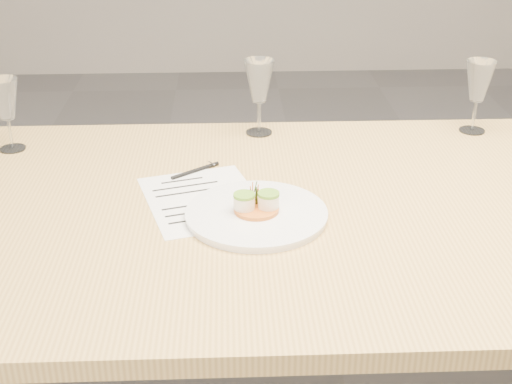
{
  "coord_description": "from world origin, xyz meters",
  "views": [
    {
      "loc": [
        -0.33,
        -1.36,
        1.45
      ],
      "look_at": [
        -0.28,
        -0.04,
        0.8
      ],
      "focal_mm": 50.0,
      "sensor_mm": 36.0,
      "label": 1
    }
  ],
  "objects_px": {
    "dining_table": "(381,230)",
    "ballpoint_pen": "(196,170)",
    "dinner_plate": "(257,213)",
    "recipe_sheet": "(203,199)",
    "wine_glass_1": "(259,83)",
    "wine_glass_2": "(479,83)",
    "wine_glass_0": "(5,101)"
  },
  "relations": [
    {
      "from": "dinner_plate",
      "to": "wine_glass_0",
      "type": "bearing_deg",
      "value": 146.9
    },
    {
      "from": "wine_glass_0",
      "to": "wine_glass_2",
      "type": "xyz_separation_m",
      "value": [
        1.2,
        0.08,
        0.01
      ]
    },
    {
      "from": "dinner_plate",
      "to": "wine_glass_0",
      "type": "distance_m",
      "value": 0.73
    },
    {
      "from": "dining_table",
      "to": "recipe_sheet",
      "type": "height_order",
      "value": "recipe_sheet"
    },
    {
      "from": "dinner_plate",
      "to": "recipe_sheet",
      "type": "distance_m",
      "value": 0.14
    },
    {
      "from": "dinner_plate",
      "to": "dining_table",
      "type": "bearing_deg",
      "value": 11.69
    },
    {
      "from": "dining_table",
      "to": "recipe_sheet",
      "type": "relative_size",
      "value": 6.74
    },
    {
      "from": "dining_table",
      "to": "ballpoint_pen",
      "type": "xyz_separation_m",
      "value": [
        -0.41,
        0.18,
        0.07
      ]
    },
    {
      "from": "recipe_sheet",
      "to": "wine_glass_0",
      "type": "height_order",
      "value": "wine_glass_0"
    },
    {
      "from": "wine_glass_0",
      "to": "ballpoint_pen",
      "type": "bearing_deg",
      "value": -18.88
    },
    {
      "from": "wine_glass_0",
      "to": "wine_glass_2",
      "type": "bearing_deg",
      "value": 3.59
    },
    {
      "from": "wine_glass_0",
      "to": "wine_glass_1",
      "type": "bearing_deg",
      "value": 7.74
    },
    {
      "from": "wine_glass_0",
      "to": "wine_glass_1",
      "type": "height_order",
      "value": "wine_glass_1"
    },
    {
      "from": "ballpoint_pen",
      "to": "wine_glass_2",
      "type": "distance_m",
      "value": 0.78
    },
    {
      "from": "recipe_sheet",
      "to": "wine_glass_1",
      "type": "xyz_separation_m",
      "value": [
        0.14,
        0.39,
        0.14
      ]
    },
    {
      "from": "dining_table",
      "to": "dinner_plate",
      "type": "relative_size",
      "value": 8.12
    },
    {
      "from": "dining_table",
      "to": "wine_glass_1",
      "type": "height_order",
      "value": "wine_glass_1"
    },
    {
      "from": "ballpoint_pen",
      "to": "dinner_plate",
      "type": "bearing_deg",
      "value": -97.54
    },
    {
      "from": "wine_glass_2",
      "to": "dinner_plate",
      "type": "bearing_deg",
      "value": -142.09
    },
    {
      "from": "dining_table",
      "to": "recipe_sheet",
      "type": "bearing_deg",
      "value": 175.45
    },
    {
      "from": "dining_table",
      "to": "ballpoint_pen",
      "type": "height_order",
      "value": "ballpoint_pen"
    },
    {
      "from": "ballpoint_pen",
      "to": "wine_glass_0",
      "type": "distance_m",
      "value": 0.51
    },
    {
      "from": "recipe_sheet",
      "to": "wine_glass_2",
      "type": "bearing_deg",
      "value": 11.49
    },
    {
      "from": "recipe_sheet",
      "to": "dinner_plate",
      "type": "bearing_deg",
      "value": -54.52
    },
    {
      "from": "ballpoint_pen",
      "to": "recipe_sheet",
      "type": "bearing_deg",
      "value": -119.22
    },
    {
      "from": "recipe_sheet",
      "to": "wine_glass_1",
      "type": "bearing_deg",
      "value": 53.74
    },
    {
      "from": "dining_table",
      "to": "wine_glass_1",
      "type": "relative_size",
      "value": 12.02
    },
    {
      "from": "dining_table",
      "to": "wine_glass_0",
      "type": "height_order",
      "value": "wine_glass_0"
    },
    {
      "from": "recipe_sheet",
      "to": "ballpoint_pen",
      "type": "bearing_deg",
      "value": 81.8
    },
    {
      "from": "dining_table",
      "to": "wine_glass_0",
      "type": "xyz_separation_m",
      "value": [
        -0.88,
        0.34,
        0.2
      ]
    },
    {
      "from": "wine_glass_2",
      "to": "wine_glass_0",
      "type": "bearing_deg",
      "value": -176.41
    },
    {
      "from": "wine_glass_1",
      "to": "wine_glass_2",
      "type": "bearing_deg",
      "value": -1.01
    }
  ]
}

